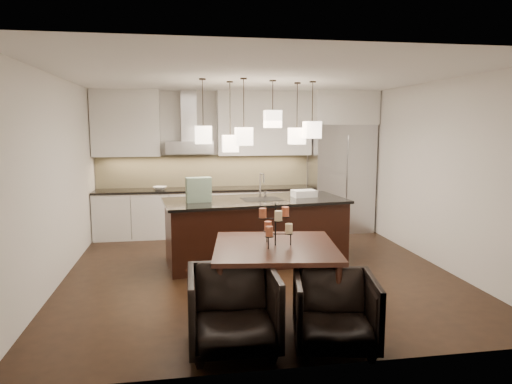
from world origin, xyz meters
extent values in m
cube|color=black|center=(0.00, 0.00, -0.01)|extent=(5.50, 5.50, 0.02)
cube|color=white|center=(0.00, 0.00, 2.81)|extent=(5.50, 5.50, 0.02)
cube|color=silver|center=(0.00, 2.76, 1.40)|extent=(5.50, 0.02, 2.80)
cube|color=silver|center=(0.00, -2.76, 1.40)|extent=(5.50, 0.02, 2.80)
cube|color=silver|center=(-2.76, 0.00, 1.40)|extent=(0.02, 5.50, 2.80)
cube|color=silver|center=(2.76, 0.00, 1.40)|extent=(0.02, 5.50, 2.80)
cube|color=#B7B7BA|center=(2.10, 2.38, 1.07)|extent=(1.20, 0.72, 2.15)
cube|color=silver|center=(2.10, 2.38, 2.47)|extent=(1.26, 0.72, 0.65)
cube|color=silver|center=(-0.62, 2.43, 0.44)|extent=(4.21, 0.62, 0.88)
cube|color=black|center=(-0.62, 2.43, 0.90)|extent=(4.21, 0.66, 0.04)
cube|color=beige|center=(-0.62, 2.73, 1.24)|extent=(4.21, 0.02, 0.63)
cube|color=silver|center=(-2.10, 2.57, 2.17)|extent=(1.25, 0.35, 1.25)
cube|color=silver|center=(0.55, 2.57, 2.17)|extent=(1.85, 0.35, 1.25)
cube|color=#B7B7BA|center=(-0.93, 2.48, 1.72)|extent=(0.90, 0.52, 0.24)
cube|color=#B7B7BA|center=(-0.93, 2.59, 2.32)|extent=(0.30, 0.28, 0.96)
imported|color=silver|center=(-1.50, 2.38, 0.95)|extent=(0.30, 0.30, 0.06)
cube|color=black|center=(0.04, 0.49, 0.48)|extent=(2.81, 1.38, 0.95)
cube|color=black|center=(0.04, 0.49, 0.97)|extent=(2.90, 1.47, 0.04)
cube|color=#184B26|center=(-0.84, 0.39, 1.18)|extent=(0.39, 0.23, 0.37)
cube|color=silver|center=(0.85, 0.62, 1.05)|extent=(0.39, 0.30, 0.11)
cylinder|color=#F8E0A5|center=(0.08, -1.60, 0.99)|extent=(0.09, 0.09, 0.11)
cylinder|color=#D2603C|center=(-0.13, -1.44, 0.99)|extent=(0.09, 0.09, 0.11)
cylinder|color=#A95535|center=(-0.16, -1.69, 0.99)|extent=(0.09, 0.09, 0.11)
cylinder|color=#D2603C|center=(0.06, -1.50, 1.17)|extent=(0.09, 0.09, 0.11)
cylinder|color=#A95535|center=(-0.21, -1.54, 1.17)|extent=(0.09, 0.09, 0.11)
cylinder|color=#F8E0A5|center=(-0.07, -1.72, 1.17)|extent=(0.09, 0.09, 0.11)
imported|color=black|center=(-0.63, -2.31, 0.39)|extent=(0.85, 0.88, 0.79)
imported|color=black|center=(0.33, -2.44, 0.36)|extent=(0.91, 0.92, 0.72)
cube|color=#F6DFC2|center=(-0.76, 0.37, 1.99)|extent=(0.24, 0.24, 0.26)
cube|color=#F6DFC2|center=(-0.32, 0.70, 1.85)|extent=(0.24, 0.24, 0.26)
cube|color=#F6DFC2|center=(0.29, 0.42, 2.22)|extent=(0.24, 0.24, 0.26)
cube|color=#F6DFC2|center=(0.75, 0.73, 1.96)|extent=(0.24, 0.24, 0.26)
cube|color=#F6DFC2|center=(0.93, 0.50, 2.06)|extent=(0.24, 0.24, 0.26)
cube|color=#F6DFC2|center=(-0.18, 0.20, 1.97)|extent=(0.24, 0.24, 0.26)
camera|label=1|loc=(-1.08, -6.41, 2.11)|focal=32.00mm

